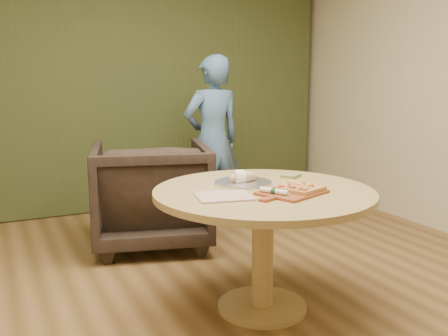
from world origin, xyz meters
TOP-DOWN VIEW (x-y plane):
  - room_shell at (0.00, 0.00)m, footprint 5.04×6.04m
  - curtain at (0.00, 2.90)m, footprint 4.80×0.14m
  - pedestal_table at (0.23, 0.17)m, footprint 1.30×1.30m
  - pizza_paddle at (0.31, 0.00)m, footprint 0.47×0.39m
  - flatbread_pizza at (0.38, 0.01)m, footprint 0.28×0.28m
  - cutlery_roll at (0.20, -0.00)m, footprint 0.12×0.18m
  - newspaper at (-0.06, 0.10)m, footprint 0.34×0.30m
  - serving_tray at (0.20, 0.36)m, footprint 0.36×0.36m
  - bread_roll at (0.19, 0.36)m, footprint 0.19×0.09m
  - green_packet at (0.58, 0.41)m, footprint 0.16×0.15m
  - armchair at (-0.01, 1.61)m, footprint 1.12×1.08m
  - person_standing at (0.74, 2.02)m, footprint 0.60×0.41m

SIDE VIEW (x-z plane):
  - armchair at x=-0.01m, z-range 0.00..0.96m
  - pedestal_table at x=0.23m, z-range 0.23..0.98m
  - newspaper at x=-0.06m, z-range 0.75..0.76m
  - serving_tray at x=0.20m, z-range 0.75..0.77m
  - pizza_paddle at x=0.31m, z-range 0.75..0.77m
  - green_packet at x=0.58m, z-range 0.75..0.77m
  - flatbread_pizza at x=0.38m, z-range 0.76..0.79m
  - cutlery_roll at x=0.20m, z-range 0.76..0.80m
  - bread_roll at x=0.19m, z-range 0.75..0.84m
  - person_standing at x=0.74m, z-range 0.00..1.61m
  - room_shell at x=0.00m, z-range -0.02..2.82m
  - curtain at x=0.00m, z-range 0.01..2.79m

